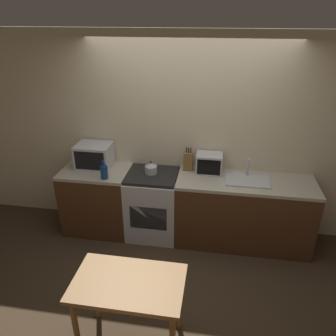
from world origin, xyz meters
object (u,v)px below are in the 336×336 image
Objects in this scene: kettle at (151,168)px; bottle at (104,172)px; microwave at (94,156)px; dining_table at (129,292)px; stove_range at (153,204)px; toaster_oven at (209,163)px.

bottle reaches higher than kettle.
microwave reaches higher than dining_table.
stove_range is 2.01× the size of microwave.
microwave is 2.06m from dining_table.
stove_range is 1.01m from microwave.
bottle is at bearing 115.35° from dining_table.
stove_range reaches higher than dining_table.
kettle is 0.18× the size of dining_table.
bottle is 1.32m from toaster_oven.
dining_table is (-0.57, -1.84, -0.39)m from toaster_oven.
microwave reaches higher than kettle.
bottle is 0.73× the size of toaster_oven.
stove_range is 2.75× the size of toaster_oven.
stove_range is 1.69m from dining_table.
toaster_oven is at bearing 2.11° from microwave.
toaster_oven is at bearing 72.82° from dining_table.
toaster_oven reaches higher than kettle.
toaster_oven is 1.96m from dining_table.
stove_range is at bearing -166.93° from toaster_oven.
kettle is at bearing 95.26° from dining_table.
kettle is (-0.02, 0.03, 0.52)m from stove_range.
dining_table is at bearing -85.34° from stove_range.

